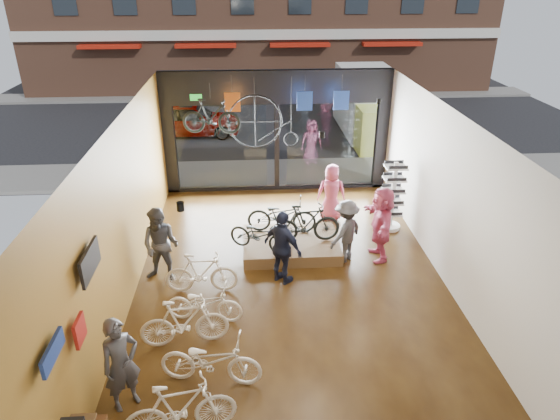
{
  "coord_description": "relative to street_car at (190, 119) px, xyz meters",
  "views": [
    {
      "loc": [
        -0.88,
        -8.97,
        6.5
      ],
      "look_at": [
        -0.2,
        1.4,
        1.44
      ],
      "focal_mm": 32.0,
      "sensor_mm": 36.0,
      "label": 1
    }
  ],
  "objects": [
    {
      "name": "ground_plane",
      "position": [
        3.33,
        -12.0,
        -0.74
      ],
      "size": [
        7.0,
        12.0,
        0.04
      ],
      "primitive_type": "cube",
      "color": "black",
      "rests_on": "ground"
    },
    {
      "name": "ceiling",
      "position": [
        3.33,
        -12.0,
        3.1
      ],
      "size": [
        7.0,
        12.0,
        0.04
      ],
      "primitive_type": "cube",
      "color": "black",
      "rests_on": "ground"
    },
    {
      "name": "wall_left",
      "position": [
        -0.19,
        -12.0,
        1.18
      ],
      "size": [
        0.04,
        12.0,
        3.8
      ],
      "primitive_type": "cube",
      "color": "#AA7C2A",
      "rests_on": "ground"
    },
    {
      "name": "wall_right",
      "position": [
        6.85,
        -12.0,
        1.18
      ],
      "size": [
        0.04,
        12.0,
        3.8
      ],
      "primitive_type": "cube",
      "color": "beige",
      "rests_on": "ground"
    },
    {
      "name": "storefront",
      "position": [
        3.33,
        -6.0,
        1.18
      ],
      "size": [
        7.0,
        0.26,
        3.8
      ],
      "primitive_type": null,
      "color": "black",
      "rests_on": "ground"
    },
    {
      "name": "exit_sign",
      "position": [
        0.93,
        -6.12,
        2.33
      ],
      "size": [
        0.35,
        0.06,
        0.18
      ],
      "primitive_type": "cube",
      "color": "#198C26",
      "rests_on": "storefront"
    },
    {
      "name": "street_road",
      "position": [
        3.33,
        3.0,
        -0.73
      ],
      "size": [
        30.0,
        18.0,
        0.02
      ],
      "primitive_type": "cube",
      "color": "black",
      "rests_on": "ground"
    },
    {
      "name": "sidewalk_near",
      "position": [
        3.33,
        -4.8,
        -0.66
      ],
      "size": [
        30.0,
        2.4,
        0.12
      ],
      "primitive_type": "cube",
      "color": "slate",
      "rests_on": "ground"
    },
    {
      "name": "sidewalk_far",
      "position": [
        3.33,
        7.0,
        -0.66
      ],
      "size": [
        30.0,
        2.0,
        0.12
      ],
      "primitive_type": "cube",
      "color": "slate",
      "rests_on": "ground"
    },
    {
      "name": "street_car",
      "position": [
        0.0,
        0.0,
        0.0
      ],
      "size": [
        4.21,
        1.69,
        1.43
      ],
      "primitive_type": "imported",
      "rotation": [
        0.0,
        0.0,
        1.57
      ],
      "color": "gray",
      "rests_on": "street_road"
    },
    {
      "name": "box_truck",
      "position": [
        7.64,
        -1.0,
        0.59
      ],
      "size": [
        2.21,
        6.63,
        2.61
      ],
      "primitive_type": null,
      "color": "silver",
      "rests_on": "street_road"
    },
    {
      "name": "floor_bike_1",
      "position": [
        1.31,
        -15.45,
        -0.2
      ],
      "size": [
        1.77,
        0.8,
        1.03
      ],
      "primitive_type": "imported",
      "rotation": [
        0.0,
        0.0,
        1.76
      ],
      "color": "beige",
      "rests_on": "ground_plane"
    },
    {
      "name": "floor_bike_2",
      "position": [
        1.7,
        -14.38,
        -0.25
      ],
      "size": [
        1.85,
        0.91,
        0.93
      ],
      "primitive_type": "imported",
      "rotation": [
        0.0,
        0.0,
        1.4
      ],
      "color": "beige",
      "rests_on": "ground_plane"
    },
    {
      "name": "floor_bike_3",
      "position": [
        1.15,
        -13.37,
        -0.22
      ],
      "size": [
        1.71,
        0.66,
        1.0
      ],
      "primitive_type": "imported",
      "rotation": [
        0.0,
        0.0,
        1.68
      ],
      "color": "beige",
      "rests_on": "ground_plane"
    },
    {
      "name": "floor_bike_4",
      "position": [
        1.47,
        -12.68,
        -0.31
      ],
      "size": [
        1.62,
        0.79,
        0.82
      ],
      "primitive_type": "imported",
      "rotation": [
        0.0,
        0.0,
        1.4
      ],
      "color": "beige",
      "rests_on": "ground_plane"
    },
    {
      "name": "floor_bike_5",
      "position": [
        1.34,
        -11.66,
        -0.24
      ],
      "size": [
        1.6,
        0.48,
        0.96
      ],
      "primitive_type": "imported",
      "rotation": [
        0.0,
        0.0,
        1.55
      ],
      "color": "beige",
      "rests_on": "ground_plane"
    },
    {
      "name": "display_platform",
      "position": [
        3.45,
        -9.98,
        -0.57
      ],
      "size": [
        2.4,
        1.8,
        0.3
      ],
      "primitive_type": "cube",
      "color": "brown",
      "rests_on": "ground_plane"
    },
    {
      "name": "display_bike_left",
      "position": [
        2.65,
        -10.44,
        -0.0
      ],
      "size": [
        1.65,
        1.23,
        0.83
      ],
      "primitive_type": "imported",
      "rotation": [
        0.0,
        0.0,
        1.08
      ],
      "color": "black",
      "rests_on": "display_platform"
    },
    {
      "name": "display_bike_mid",
      "position": [
        3.81,
        -10.13,
        0.1
      ],
      "size": [
        1.76,
        0.66,
        1.03
      ],
      "primitive_type": "imported",
      "rotation": [
        0.0,
        0.0,
        1.67
      ],
      "color": "black",
      "rests_on": "display_platform"
    },
    {
      "name": "display_bike_right",
      "position": [
        3.25,
        -9.52,
        0.05
      ],
      "size": [
        1.83,
        0.83,
        0.93
      ],
      "primitive_type": "imported",
      "rotation": [
        0.0,
        0.0,
        1.45
      ],
      "color": "black",
      "rests_on": "display_platform"
    },
    {
      "name": "customer_0",
      "position": [
        0.33,
        -14.79,
        0.13
      ],
      "size": [
        0.74,
        0.7,
        1.7
      ],
      "primitive_type": "imported",
      "rotation": [
        0.0,
        0.0,
        0.66
      ],
      "color": "#3F3F44",
      "rests_on": "ground_plane"
    },
    {
      "name": "customer_1",
      "position": [
        0.42,
        -11.11,
        0.18
      ],
      "size": [
        1.01,
        0.88,
        1.79
      ],
      "primitive_type": "imported",
      "rotation": [
        0.0,
        0.0,
        -0.26
      ],
      "color": "#3F3F44",
      "rests_on": "ground_plane"
    },
    {
      "name": "customer_2",
      "position": [
        3.14,
        -11.39,
        0.17
      ],
      "size": [
        1.04,
        1.04,
        1.77
      ],
      "primitive_type": "imported",
      "rotation": [
        0.0,
        0.0,
        2.36
      ],
      "color": "#161C33",
      "rests_on": "ground_plane"
    },
    {
      "name": "customer_3",
      "position": [
        4.73,
        -10.54,
        0.08
      ],
      "size": [
        1.16,
        1.13,
        1.59
      ],
      "primitive_type": "imported",
      "rotation": [
        0.0,
        0.0,
        3.88
      ],
      "color": "#3F3F44",
      "rests_on": "ground_plane"
    },
    {
      "name": "customer_4",
      "position": [
        4.73,
        -8.3,
        0.1
      ],
      "size": [
        0.88,
        0.65,
        1.64
      ],
      "primitive_type": "imported",
      "rotation": [
        0.0,
        0.0,
        2.98
      ],
      "color": "#CC4C72",
      "rests_on": "ground_plane"
    },
    {
      "name": "customer_5",
      "position": [
        5.59,
        -10.47,
        0.22
      ],
      "size": [
        0.59,
        1.75,
        1.87
      ],
      "primitive_type": "imported",
      "rotation": [
        0.0,
        0.0,
        4.69
      ],
      "color": "#CC4C72",
      "rests_on": "ground_plane"
    },
    {
      "name": "sunglasses_rack",
      "position": [
        6.28,
        -8.97,
        0.25
      ],
      "size": [
        0.67,
        0.59,
        1.93
      ],
      "primitive_type": null,
      "rotation": [
        0.0,
        0.0,
        -0.24
      ],
      "color": "white",
      "rests_on": "ground_plane"
    },
    {
      "name": "wall_merch",
      "position": [
        -0.05,
        -15.5,
        0.58
      ],
      "size": [
        0.4,
        2.4,
        2.6
      ],
      "primitive_type": null,
      "color": "navy",
      "rests_on": "wall_left"
    },
    {
      "name": "penny_farthing",
      "position": [
        2.98,
        -7.09,
        1.78
      ],
      "size": [
        1.95,
        0.06,
        1.56
      ],
      "primitive_type": null,
      "color": "black",
      "rests_on": "ceiling"
    },
    {
      "name": "hung_bike",
      "position": [
        1.47,
        -7.8,
        2.21
      ],
      "size": [
        1.63,
        0.68,
        0.95
      ],
      "primitive_type": "imported",
      "rotation": [
        0.0,
        0.0,
        1.42
      ],
      "color": "black",
      "rests_on": "ceiling"
    },
    {
      "name": "jersey_left",
      "position": [
        2.02,
        -6.8,
        2.33
      ],
      "size": [
        0.45,
        0.03,
        0.55
      ],
      "primitive_type": "cube",
      "color": "#CC5919",
      "rests_on": "ceiling"
    },
    {
      "name": "jersey_mid",
      "position": [
        4.1,
        -6.8,
        2.33
      ],
      "size": [
        0.45,
        0.03,
        0.55
      ],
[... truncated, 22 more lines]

